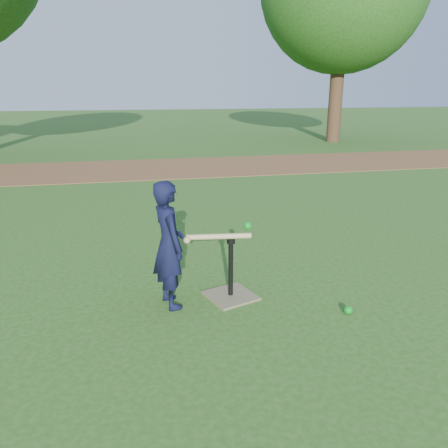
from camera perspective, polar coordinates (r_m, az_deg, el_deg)
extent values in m
plane|color=#285116|center=(4.22, 5.10, -10.13)|extent=(80.00, 80.00, 0.00)
cube|color=brown|center=(11.29, -6.35, 7.34)|extent=(24.00, 3.00, 0.01)
imported|color=black|center=(3.96, -7.23, -2.72)|extent=(0.38, 0.49, 1.18)
sphere|color=#0C8C1C|center=(4.13, 15.92, -10.75)|extent=(0.08, 0.08, 0.08)
cube|color=#74694A|center=(4.30, 0.87, -9.33)|extent=(0.55, 0.55, 0.02)
cylinder|color=black|center=(4.18, 0.89, -5.79)|extent=(0.05, 0.05, 0.55)
cylinder|color=black|center=(4.07, 0.90, -2.10)|extent=(0.08, 0.08, 0.06)
cylinder|color=tan|center=(4.01, -0.69, -1.65)|extent=(0.60, 0.13, 0.05)
sphere|color=tan|center=(3.93, -4.86, -2.13)|extent=(0.06, 0.06, 0.06)
sphere|color=#0C8C1C|center=(4.16, 3.11, -0.23)|extent=(0.08, 0.08, 0.08)
cylinder|color=#382316|center=(17.35, 14.41, 16.03)|extent=(0.50, 0.50, 3.42)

